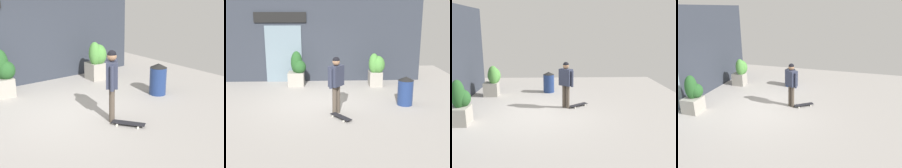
# 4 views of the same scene
# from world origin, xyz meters

# --- Properties ---
(ground_plane) EXTENTS (12.00, 12.00, 0.00)m
(ground_plane) POSITION_xyz_m (0.00, 0.00, 0.00)
(ground_plane) COLOR #9E9993
(building_facade) EXTENTS (8.42, 0.31, 3.68)m
(building_facade) POSITION_xyz_m (-0.04, 3.03, 1.83)
(building_facade) COLOR #2D333D
(building_facade) RESTS_ON ground_plane
(skateboarder) EXTENTS (0.48, 0.52, 1.67)m
(skateboarder) POSITION_xyz_m (0.55, -1.02, 1.02)
(skateboarder) COLOR #4C4238
(skateboarder) RESTS_ON ground_plane
(skateboard) EXTENTS (0.60, 0.72, 0.08)m
(skateboard) POSITION_xyz_m (0.66, -1.49, 0.06)
(skateboard) COLOR black
(skateboard) RESTS_ON ground_plane
(planter_box_left) EXTENTS (0.71, 0.61, 1.36)m
(planter_box_left) POSITION_xyz_m (-0.85, 2.22, 0.61)
(planter_box_left) COLOR gray
(planter_box_left) RESTS_ON ground_plane
(planter_box_right) EXTENTS (0.61, 0.69, 1.30)m
(planter_box_right) POSITION_xyz_m (2.22, 1.98, 0.68)
(planter_box_right) COLOR gray
(planter_box_right) RESTS_ON ground_plane
(trash_bin) EXTENTS (0.49, 0.49, 0.92)m
(trash_bin) POSITION_xyz_m (2.76, -0.34, 0.46)
(trash_bin) COLOR navy
(trash_bin) RESTS_ON ground_plane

